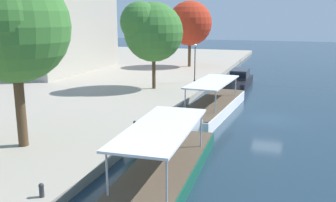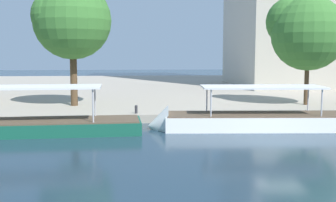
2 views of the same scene
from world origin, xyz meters
name	(u,v)px [view 1 (image 1 of 2)]	position (x,y,z in m)	size (l,w,h in m)	color
ground_plane	(269,119)	(0.00, 0.00, 0.00)	(220.00, 220.00, 0.00)	#1E3342
tour_boat_0	(155,187)	(-15.97, 4.41, 0.32)	(14.78, 4.00, 4.45)	#14513D
tour_boat_1	(209,112)	(-0.72, 5.07, 0.36)	(14.63, 4.08, 4.19)	white
motor_yacht_2	(238,83)	(13.93, 4.64, 0.54)	(9.41, 2.57, 4.36)	black
mooring_bollard_0	(41,190)	(-19.13, 8.64, 0.98)	(0.25, 0.25, 0.67)	#2D2D33
mooring_bollard_1	(197,84)	(9.38, 8.72, 1.00)	(0.31, 0.31, 0.70)	#2D2D33
mooring_bollard_2	(135,125)	(-8.31, 8.82, 0.98)	(0.23, 0.23, 0.66)	#2D2D33
lamp_post	(195,61)	(11.99, 9.71, 3.30)	(0.35, 0.35, 4.75)	black
tree_0	(10,24)	(-13.99, 14.05, 8.13)	(6.69, 6.69, 10.72)	#4C3823
tree_2	(151,29)	(6.67, 13.35, 7.21)	(6.70, 6.50, 9.57)	#4C3823
tree_3	(191,24)	(26.74, 14.33, 7.42)	(7.05, 7.05, 10.45)	#4C3823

